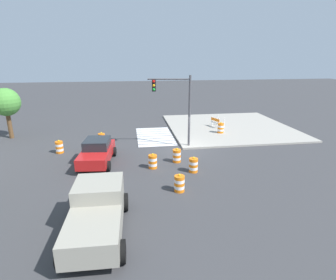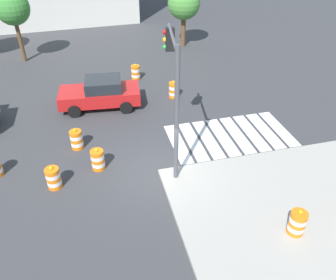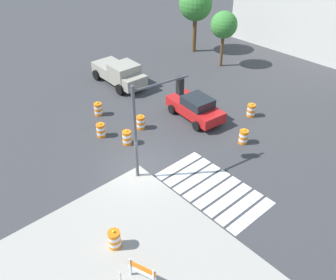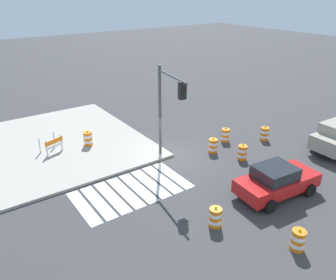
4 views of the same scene
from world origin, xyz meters
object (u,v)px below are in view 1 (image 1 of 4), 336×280
(traffic_barrel_median_near, at_px, (153,162))
(construction_barricade, at_px, (216,121))
(traffic_barrel_near_corner, at_px, (102,139))
(traffic_barrel_crosswalk_end, at_px, (177,156))
(traffic_barrel_median_far, at_px, (193,165))
(street_tree_streetside_near, at_px, (6,103))
(sports_car, at_px, (97,152))
(traffic_barrel_lane_center, at_px, (59,147))
(traffic_barrel_far_curb, at_px, (179,183))
(traffic_barrel_on_sidewalk, at_px, (221,128))
(pickup_truck, at_px, (98,209))
(traffic_light_pole, at_px, (175,98))

(traffic_barrel_median_near, bearing_deg, construction_barricade, -38.56)
(traffic_barrel_near_corner, distance_m, traffic_barrel_crosswalk_end, 7.26)
(traffic_barrel_median_far, xyz_separation_m, construction_barricade, (10.12, -4.81, 0.27))
(street_tree_streetside_near, bearing_deg, construction_barricade, -88.19)
(sports_car, distance_m, traffic_barrel_lane_center, 3.91)
(traffic_barrel_median_far, xyz_separation_m, street_tree_streetside_near, (9.51, 14.31, 2.72))
(traffic_barrel_far_curb, xyz_separation_m, traffic_barrel_lane_center, (7.24, 7.82, 0.00))
(traffic_barrel_crosswalk_end, xyz_separation_m, traffic_barrel_on_sidewalk, (6.14, -5.25, 0.15))
(pickup_truck, height_order, street_tree_streetside_near, street_tree_streetside_near)
(sports_car, bearing_deg, pickup_truck, -173.87)
(traffic_barrel_median_near, bearing_deg, sports_car, 68.21)
(traffic_barrel_on_sidewalk, distance_m, construction_barricade, 2.21)
(traffic_barrel_crosswalk_end, bearing_deg, traffic_barrel_far_curb, 171.73)
(traffic_barrel_on_sidewalk, distance_m, traffic_light_pole, 6.60)
(pickup_truck, xyz_separation_m, construction_barricade, (15.27, -10.13, -0.25))
(traffic_barrel_lane_center, bearing_deg, traffic_barrel_median_far, -117.96)
(traffic_barrel_near_corner, height_order, traffic_light_pole, traffic_light_pole)
(sports_car, relative_size, traffic_barrel_median_near, 4.37)
(traffic_light_pole, bearing_deg, traffic_barrel_near_corner, 74.48)
(traffic_light_pole, bearing_deg, traffic_barrel_crosswalk_end, 173.04)
(traffic_barrel_far_curb, distance_m, street_tree_streetside_near, 17.80)
(sports_car, distance_m, traffic_barrel_median_near, 3.94)
(traffic_barrel_lane_center, bearing_deg, traffic_barrel_crosswalk_end, -110.09)
(sports_car, height_order, traffic_barrel_lane_center, sports_car)
(traffic_barrel_median_near, bearing_deg, traffic_barrel_on_sidewalk, -45.13)
(traffic_barrel_far_curb, distance_m, traffic_light_pole, 8.15)
(traffic_barrel_median_far, bearing_deg, traffic_barrel_on_sidewalk, -29.63)
(sports_car, relative_size, street_tree_streetside_near, 1.01)
(pickup_truck, xyz_separation_m, traffic_barrel_median_far, (5.16, -5.31, -0.52))
(traffic_barrel_crosswalk_end, bearing_deg, sports_car, 83.18)
(traffic_barrel_median_near, height_order, traffic_barrel_far_curb, same)
(street_tree_streetside_near, bearing_deg, traffic_barrel_far_curb, -132.51)
(pickup_truck, distance_m, traffic_barrel_lane_center, 10.75)
(pickup_truck, relative_size, traffic_barrel_far_curb, 5.10)
(traffic_barrel_on_sidewalk, bearing_deg, traffic_barrel_median_far, 150.37)
(traffic_barrel_crosswalk_end, distance_m, construction_barricade, 10.02)
(traffic_barrel_lane_center, xyz_separation_m, traffic_barrel_on_sidewalk, (3.06, -13.67, 0.15))
(sports_car, bearing_deg, traffic_barrel_median_near, -111.79)
(traffic_barrel_crosswalk_end, relative_size, traffic_barrel_median_near, 1.00)
(construction_barricade, bearing_deg, traffic_light_pole, 135.02)
(street_tree_streetside_near, bearing_deg, pickup_truck, -148.46)
(traffic_light_pole, xyz_separation_m, street_tree_streetside_near, (4.57, 13.96, -0.73))
(traffic_barrel_on_sidewalk, height_order, construction_barricade, traffic_barrel_on_sidewalk)
(pickup_truck, height_order, traffic_barrel_crosswalk_end, pickup_truck)
(sports_car, height_order, traffic_barrel_median_near, sports_car)
(traffic_barrel_far_curb, xyz_separation_m, construction_barricade, (12.49, -6.16, 0.27))
(traffic_barrel_far_curb, bearing_deg, traffic_barrel_crosswalk_end, -8.27)
(traffic_barrel_median_near, relative_size, traffic_barrel_median_far, 1.00)
(construction_barricade, distance_m, traffic_light_pole, 7.98)
(traffic_barrel_lane_center, xyz_separation_m, street_tree_streetside_near, (4.65, 5.15, 2.72))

